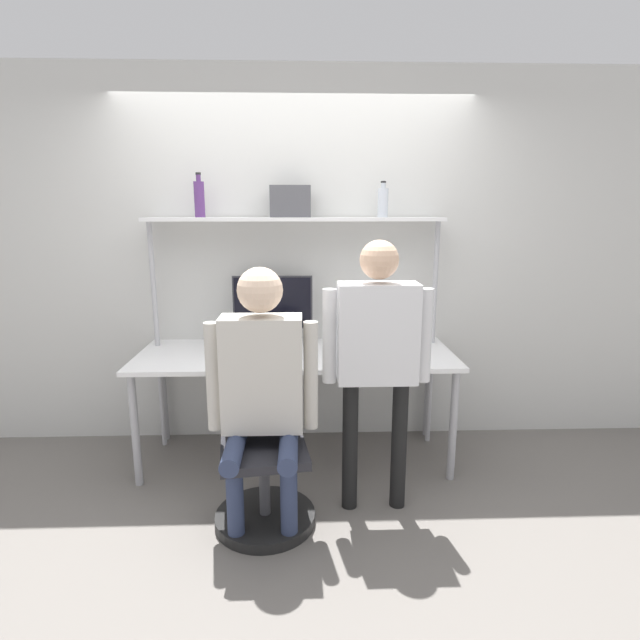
{
  "coord_description": "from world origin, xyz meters",
  "views": [
    {
      "loc": [
        0.05,
        -2.85,
        1.72
      ],
      "look_at": [
        0.14,
        -0.15,
        1.12
      ],
      "focal_mm": 28.0,
      "sensor_mm": 36.0,
      "label": 1
    }
  ],
  "objects_px": {
    "bottle_purple": "(199,198)",
    "storage_box": "(291,201)",
    "bottle_clear": "(383,202)",
    "monitor": "(273,307)",
    "office_chair": "(264,473)",
    "person_seated": "(262,379)",
    "person_standing": "(377,344)",
    "cell_phone": "(311,359)",
    "laptop": "(271,347)"
  },
  "relations": [
    {
      "from": "laptop",
      "to": "bottle_purple",
      "type": "height_order",
      "value": "bottle_purple"
    },
    {
      "from": "office_chair",
      "to": "storage_box",
      "type": "relative_size",
      "value": 3.37
    },
    {
      "from": "storage_box",
      "to": "monitor",
      "type": "bearing_deg",
      "value": -172.18
    },
    {
      "from": "office_chair",
      "to": "bottle_purple",
      "type": "bearing_deg",
      "value": 116.36
    },
    {
      "from": "laptop",
      "to": "office_chair",
      "type": "xyz_separation_m",
      "value": [
        -0.02,
        -0.6,
        -0.56
      ]
    },
    {
      "from": "cell_phone",
      "to": "office_chair",
      "type": "relative_size",
      "value": 0.16
    },
    {
      "from": "monitor",
      "to": "storage_box",
      "type": "height_order",
      "value": "storage_box"
    },
    {
      "from": "laptop",
      "to": "bottle_purple",
      "type": "bearing_deg",
      "value": 145.07
    },
    {
      "from": "cell_phone",
      "to": "office_chair",
      "type": "distance_m",
      "value": 0.79
    },
    {
      "from": "bottle_purple",
      "to": "storage_box",
      "type": "xyz_separation_m",
      "value": [
        0.61,
        0.0,
        -0.02
      ]
    },
    {
      "from": "bottle_purple",
      "to": "storage_box",
      "type": "bearing_deg",
      "value": 0.0
    },
    {
      "from": "monitor",
      "to": "person_standing",
      "type": "relative_size",
      "value": 0.36
    },
    {
      "from": "bottle_clear",
      "to": "storage_box",
      "type": "xyz_separation_m",
      "value": [
        -0.63,
        0.0,
        0.0
      ]
    },
    {
      "from": "bottle_clear",
      "to": "person_seated",
      "type": "bearing_deg",
      "value": -128.09
    },
    {
      "from": "office_chair",
      "to": "person_seated",
      "type": "relative_size",
      "value": 0.64
    },
    {
      "from": "monitor",
      "to": "bottle_purple",
      "type": "distance_m",
      "value": 0.89
    },
    {
      "from": "office_chair",
      "to": "storage_box",
      "type": "xyz_separation_m",
      "value": [
        0.15,
        0.94,
        1.49
      ]
    },
    {
      "from": "cell_phone",
      "to": "office_chair",
      "type": "bearing_deg",
      "value": -116.25
    },
    {
      "from": "monitor",
      "to": "bottle_purple",
      "type": "bearing_deg",
      "value": 177.8
    },
    {
      "from": "laptop",
      "to": "storage_box",
      "type": "bearing_deg",
      "value": 69.28
    },
    {
      "from": "person_seated",
      "to": "bottle_purple",
      "type": "height_order",
      "value": "bottle_purple"
    },
    {
      "from": "person_seated",
      "to": "person_standing",
      "type": "bearing_deg",
      "value": 13.09
    },
    {
      "from": "office_chair",
      "to": "person_standing",
      "type": "distance_m",
      "value": 0.96
    },
    {
      "from": "laptop",
      "to": "storage_box",
      "type": "relative_size",
      "value": 1.04
    },
    {
      "from": "person_standing",
      "to": "bottle_clear",
      "type": "height_order",
      "value": "bottle_clear"
    },
    {
      "from": "person_seated",
      "to": "monitor",
      "type": "bearing_deg",
      "value": 89.6
    },
    {
      "from": "person_seated",
      "to": "person_standing",
      "type": "xyz_separation_m",
      "value": [
        0.63,
        0.15,
        0.14
      ]
    },
    {
      "from": "bottle_purple",
      "to": "person_standing",
      "type": "bearing_deg",
      "value": -37.31
    },
    {
      "from": "cell_phone",
      "to": "storage_box",
      "type": "height_order",
      "value": "storage_box"
    },
    {
      "from": "bottle_purple",
      "to": "bottle_clear",
      "type": "relative_size",
      "value": 1.22
    },
    {
      "from": "bottle_purple",
      "to": "storage_box",
      "type": "distance_m",
      "value": 0.62
    },
    {
      "from": "cell_phone",
      "to": "bottle_purple",
      "type": "bearing_deg",
      "value": 152.34
    },
    {
      "from": "bottle_purple",
      "to": "storage_box",
      "type": "height_order",
      "value": "bottle_purple"
    },
    {
      "from": "person_seated",
      "to": "bottle_purple",
      "type": "bearing_deg",
      "value": 115.65
    },
    {
      "from": "cell_phone",
      "to": "laptop",
      "type": "bearing_deg",
      "value": 169.12
    },
    {
      "from": "monitor",
      "to": "cell_phone",
      "type": "bearing_deg",
      "value": -54.79
    },
    {
      "from": "person_standing",
      "to": "person_seated",
      "type": "bearing_deg",
      "value": -166.91
    },
    {
      "from": "bottle_clear",
      "to": "person_standing",
      "type": "bearing_deg",
      "value": -99.75
    },
    {
      "from": "person_seated",
      "to": "person_standing",
      "type": "distance_m",
      "value": 0.66
    },
    {
      "from": "cell_phone",
      "to": "bottle_purple",
      "type": "relative_size",
      "value": 0.51
    },
    {
      "from": "person_standing",
      "to": "cell_phone",
      "type": "bearing_deg",
      "value": 128.61
    },
    {
      "from": "monitor",
      "to": "storage_box",
      "type": "bearing_deg",
      "value": 7.82
    },
    {
      "from": "person_seated",
      "to": "storage_box",
      "type": "xyz_separation_m",
      "value": [
        0.14,
        0.99,
        0.92
      ]
    },
    {
      "from": "laptop",
      "to": "office_chair",
      "type": "relative_size",
      "value": 0.31
    },
    {
      "from": "cell_phone",
      "to": "storage_box",
      "type": "relative_size",
      "value": 0.55
    },
    {
      "from": "cell_phone",
      "to": "bottle_purple",
      "type": "xyz_separation_m",
      "value": [
        -0.74,
        0.39,
        1.02
      ]
    },
    {
      "from": "office_chair",
      "to": "person_seated",
      "type": "bearing_deg",
      "value": -82.22
    },
    {
      "from": "cell_phone",
      "to": "office_chair",
      "type": "xyz_separation_m",
      "value": [
        -0.27,
        -0.56,
        -0.5
      ]
    },
    {
      "from": "storage_box",
      "to": "person_seated",
      "type": "bearing_deg",
      "value": -98.14
    },
    {
      "from": "person_standing",
      "to": "bottle_purple",
      "type": "bearing_deg",
      "value": 142.69
    }
  ]
}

